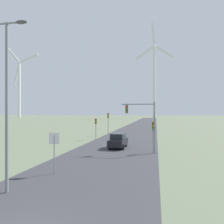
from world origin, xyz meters
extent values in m
cube|color=#38383D|center=(0.00, 48.00, 0.00)|extent=(10.00, 240.00, 0.01)
cylinder|color=gray|center=(-3.35, 4.36, 4.73)|extent=(0.18, 0.18, 9.45)
cylinder|color=gray|center=(-3.35, 4.36, 9.40)|extent=(1.80, 0.10, 0.10)
ellipsoid|color=#4C4C51|center=(-2.45, 4.36, 9.40)|extent=(0.70, 0.32, 0.20)
cylinder|color=gray|center=(-2.45, 8.28, 1.40)|extent=(0.07, 0.07, 2.80)
cube|color=white|center=(-2.45, 8.27, 2.57)|extent=(0.81, 0.01, 0.81)
cube|color=red|center=(-2.45, 8.28, 2.57)|extent=(0.76, 0.02, 0.76)
cylinder|color=gray|center=(-4.81, 27.87, 1.72)|extent=(0.11, 0.11, 3.44)
cube|color=#4C511E|center=(-4.81, 27.87, 2.99)|extent=(0.28, 0.24, 0.90)
sphere|color=red|center=(-4.81, 27.73, 3.26)|extent=(0.16, 0.16, 0.16)
sphere|color=gold|center=(-4.81, 27.73, 2.99)|extent=(0.16, 0.16, 0.16)
sphere|color=green|center=(-4.81, 27.73, 2.72)|extent=(0.16, 0.16, 0.16)
cylinder|color=gray|center=(4.49, 18.17, 1.71)|extent=(0.11, 0.11, 3.42)
cube|color=#4C511E|center=(4.49, 18.17, 2.97)|extent=(0.28, 0.24, 0.90)
sphere|color=red|center=(4.49, 18.04, 3.24)|extent=(0.16, 0.16, 0.16)
sphere|color=gold|center=(4.49, 18.04, 2.97)|extent=(0.16, 0.16, 0.16)
sphere|color=green|center=(4.49, 18.04, 2.70)|extent=(0.16, 0.16, 0.16)
cylinder|color=gray|center=(-4.13, 34.09, 2.14)|extent=(0.11, 0.11, 4.29)
cube|color=#4C511E|center=(-4.13, 34.09, 3.84)|extent=(0.28, 0.24, 0.90)
sphere|color=red|center=(-4.13, 33.96, 4.11)|extent=(0.16, 0.16, 0.16)
sphere|color=gold|center=(-4.13, 33.96, 3.84)|extent=(0.16, 0.16, 0.16)
sphere|color=green|center=(-4.13, 33.96, 3.57)|extent=(0.16, 0.16, 0.16)
cylinder|color=gray|center=(4.64, 17.64, 2.80)|extent=(0.14, 0.14, 5.60)
cylinder|color=gray|center=(2.85, 17.64, 5.35)|extent=(3.57, 0.12, 0.12)
cube|color=#4C511E|center=(1.60, 17.64, 4.80)|extent=(0.28, 0.24, 0.90)
sphere|color=red|center=(1.60, 17.51, 5.07)|extent=(0.18, 0.18, 0.18)
cube|color=black|center=(0.13, 20.56, 0.73)|extent=(2.01, 4.19, 0.80)
cube|color=#1E2328|center=(0.13, 20.41, 1.48)|extent=(1.67, 2.18, 0.70)
cylinder|color=black|center=(-0.69, 21.83, 0.33)|extent=(0.22, 0.66, 0.66)
cylinder|color=black|center=(0.96, 21.83, 0.33)|extent=(0.22, 0.66, 0.66)
cylinder|color=black|center=(-0.69, 19.29, 0.33)|extent=(0.22, 0.66, 0.66)
cylinder|color=black|center=(0.96, 19.29, 0.33)|extent=(0.22, 0.66, 0.66)
cylinder|color=white|center=(-107.75, 157.56, 23.13)|extent=(2.20, 2.20, 46.26)
sphere|color=white|center=(-107.75, 157.56, 46.26)|extent=(2.60, 2.60, 2.60)
cube|color=white|center=(-110.54, 158.02, 36.36)|extent=(7.02, 1.65, 19.05)
cube|color=white|center=(-97.90, 155.91, 48.77)|extent=(18.98, 3.65, 6.43)
cube|color=white|center=(-114.82, 158.74, 53.67)|extent=(14.60, 2.92, 15.12)
cylinder|color=white|center=(3.58, 162.05, 27.31)|extent=(2.20, 2.20, 54.62)
sphere|color=white|center=(3.58, 162.05, 54.62)|extent=(2.60, 2.60, 2.60)
cube|color=white|center=(2.76, 161.67, 63.70)|extent=(3.35, 1.93, 17.03)
cube|color=white|center=(-3.12, 158.89, 49.30)|extent=(13.61, 6.77, 11.34)
cube|color=white|center=(11.10, 165.60, 50.87)|extent=(14.85, 7.35, 8.61)
camera|label=1|loc=(4.77, -6.35, 4.47)|focal=35.00mm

